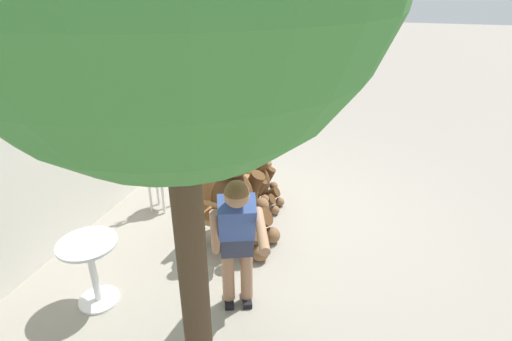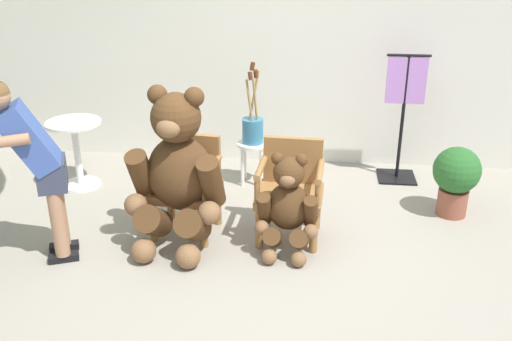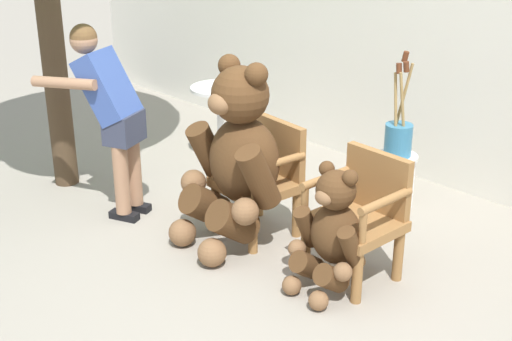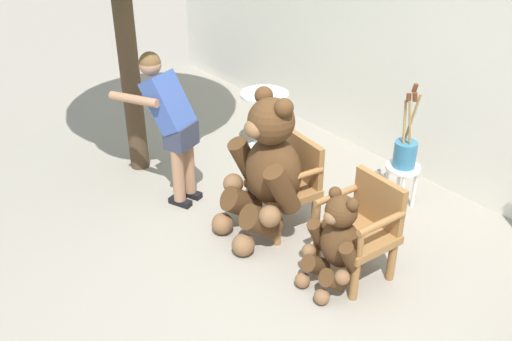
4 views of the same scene
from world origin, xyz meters
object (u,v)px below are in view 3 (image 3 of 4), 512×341
at_px(round_side_table, 221,115).
at_px(person_visitor, 110,106).
at_px(brush_bucket, 399,135).
at_px(teddy_bear_small, 331,232).
at_px(wooden_chair_left, 263,175).
at_px(teddy_bear_large, 236,157).
at_px(white_stool, 396,167).
at_px(wooden_chair_right, 360,213).

bearing_deg(round_side_table, person_visitor, -78.27).
relative_size(person_visitor, brush_bucket, 1.79).
bearing_deg(brush_bucket, teddy_bear_small, -71.83).
bearing_deg(brush_bucket, round_side_table, -171.14).
height_order(wooden_chair_left, round_side_table, wooden_chair_left).
distance_m(teddy_bear_large, brush_bucket, 1.41).
height_order(person_visitor, round_side_table, person_visitor).
bearing_deg(teddy_bear_small, teddy_bear_large, 177.96).
height_order(wooden_chair_left, brush_bucket, brush_bucket).
distance_m(wooden_chair_left, white_stool, 1.17).
bearing_deg(teddy_bear_small, white_stool, 108.17).
bearing_deg(wooden_chair_right, round_side_table, 160.76).
xyz_separation_m(teddy_bear_small, round_side_table, (-2.26, 1.08, 0.02)).
relative_size(brush_bucket, round_side_table, 1.18).
relative_size(wooden_chair_right, person_visitor, 0.56).
bearing_deg(white_stool, brush_bucket, -75.09).
relative_size(wooden_chair_right, teddy_bear_small, 0.98).
bearing_deg(round_side_table, brush_bucket, 8.86).
bearing_deg(wooden_chair_right, white_stool, 112.87).
bearing_deg(round_side_table, teddy_bear_large, -38.16).
xyz_separation_m(teddy_bear_small, brush_bucket, (-0.45, 1.36, 0.20)).
distance_m(wooden_chair_right, person_visitor, 2.11).
height_order(wooden_chair_right, brush_bucket, brush_bucket).
xyz_separation_m(teddy_bear_large, person_visitor, (-1.04, -0.35, 0.23)).
xyz_separation_m(wooden_chair_left, teddy_bear_large, (-0.02, -0.26, 0.22)).
xyz_separation_m(white_stool, brush_bucket, (0.00, -0.00, 0.28)).
xyz_separation_m(wooden_chair_right, round_side_table, (-2.26, 0.79, -0.01)).
xyz_separation_m(wooden_chair_left, round_side_table, (-1.35, 0.79, -0.01)).
distance_m(teddy_bear_small, round_side_table, 2.50).
bearing_deg(person_visitor, teddy_bear_small, 9.25).
height_order(teddy_bear_small, brush_bucket, brush_bucket).
xyz_separation_m(teddy_bear_large, teddy_bear_small, (0.93, -0.03, -0.25)).
distance_m(teddy_bear_large, person_visitor, 1.12).
relative_size(white_stool, brush_bucket, 0.54).
bearing_deg(person_visitor, brush_bucket, 47.89).
bearing_deg(brush_bucket, wooden_chair_right, -67.11).
bearing_deg(white_stool, wooden_chair_left, -113.34).
relative_size(wooden_chair_right, brush_bucket, 1.01).
height_order(wooden_chair_right, person_visitor, person_visitor).
xyz_separation_m(wooden_chair_right, brush_bucket, (-0.45, 1.07, 0.17)).
bearing_deg(brush_bucket, teddy_bear_large, -109.86).
relative_size(wooden_chair_left, round_side_table, 1.19).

